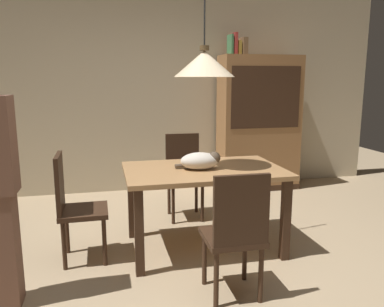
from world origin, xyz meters
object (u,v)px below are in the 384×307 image
dining_table (204,179)px  chair_near_front (236,230)px  chair_far_back (184,172)px  hutch_bookcase (259,126)px  book_red_tall (234,44)px  chair_left_side (74,203)px  book_green_slim (230,45)px  cat_sleeping (201,161)px  book_yellow_short (238,48)px  pendant_lamp (204,63)px  book_brown_thick (243,46)px

dining_table → chair_near_front: 0.89m
chair_far_back → hutch_bookcase: 1.59m
hutch_bookcase → book_red_tall: 1.17m
chair_left_side → book_green_slim: size_ratio=3.58×
chair_left_side → cat_sleeping: (1.10, -0.03, 0.32)m
book_yellow_short → chair_far_back: bearing=-135.9°
dining_table → chair_near_front: size_ratio=1.51×
dining_table → pendant_lamp: (0.00, 0.00, 1.01)m
dining_table → book_green_slim: (0.82, 1.78, 1.33)m
chair_far_back → chair_left_side: 1.43m
chair_left_side → book_brown_thick: bearing=39.9°
chair_near_front → book_green_slim: book_green_slim is taller
dining_table → book_red_tall: (0.87, 1.78, 1.34)m
chair_near_front → pendant_lamp: pendant_lamp is taller
chair_left_side → hutch_bookcase: (2.39, 1.77, 0.38)m
book_green_slim → book_brown_thick: bearing=0.0°
chair_far_back → dining_table: bearing=-90.2°
book_green_slim → book_red_tall: book_red_tall is taller
cat_sleeping → book_green_slim: (0.85, 1.80, 1.15)m
chair_far_back → book_brown_thick: book_brown_thick is taller
chair_far_back → pendant_lamp: bearing=-90.2°
chair_near_front → pendant_lamp: size_ratio=0.72×
chair_near_front → book_green_slim: size_ratio=3.58×
chair_near_front → book_green_slim: (0.82, 2.65, 1.47)m
chair_far_back → chair_left_side: size_ratio=1.00×
chair_near_front → book_green_slim: bearing=72.8°
pendant_lamp → hutch_bookcase: pendant_lamp is taller
book_green_slim → book_red_tall: bearing=0.0°
dining_table → pendant_lamp: size_ratio=1.08×
cat_sleeping → book_yellow_short: book_yellow_short is taller
chair_left_side → chair_far_back: bearing=37.9°
book_yellow_short → cat_sleeping: bearing=-118.0°
chair_near_front → chair_left_side: same height
cat_sleeping → hutch_bookcase: 2.22m
chair_near_front → chair_left_side: bearing=142.1°
hutch_bookcase → book_brown_thick: (-0.26, 0.00, 1.07)m
cat_sleeping → book_brown_thick: 2.36m
dining_table → chair_left_side: chair_left_side is taller
hutch_bookcase → book_red_tall: book_red_tall is taller
cat_sleeping → pendant_lamp: size_ratio=0.30×
dining_table → book_brown_thick: 2.42m
dining_table → pendant_lamp: bearing=90.0°
chair_left_side → pendant_lamp: pendant_lamp is taller
pendant_lamp → book_yellow_short: size_ratio=6.50×
dining_table → book_brown_thick: (1.00, 1.78, 1.31)m
chair_far_back → book_brown_thick: bearing=42.1°
dining_table → book_brown_thick: book_brown_thick is taller
dining_table → hutch_bookcase: bearing=54.7°
pendant_lamp → book_brown_thick: (1.00, 1.78, 0.30)m
cat_sleeping → book_red_tall: (0.90, 1.80, 1.16)m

